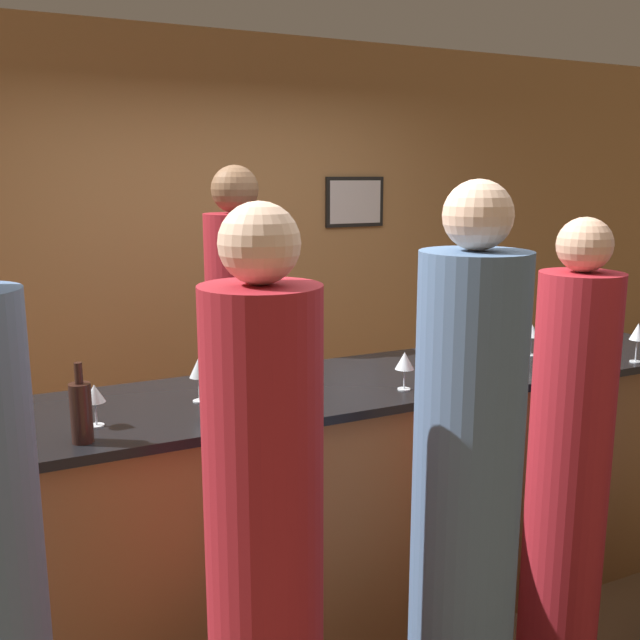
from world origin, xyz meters
The scene contains 15 objects.
ground_plane centered at (0.00, 0.00, 0.00)m, with size 14.00×14.00×0.00m, color brown.
back_wall centered at (0.00, 1.86, 1.40)m, with size 8.00×0.08×2.80m.
bar_counter centered at (0.00, 0.00, 0.54)m, with size 3.60×0.73×1.08m.
bartender centered at (-0.23, 0.76, 0.94)m, with size 0.32×0.32×1.98m.
guest_1 centered at (0.58, -0.67, 0.84)m, with size 0.30×0.30×1.78m.
guest_2 centered at (-0.69, -0.78, 0.87)m, with size 0.34×0.34×1.86m.
guest_3 centered at (-0.04, -0.85, 0.90)m, with size 0.34×0.34×1.92m.
wine_bottle_0 centered at (-0.64, -0.25, 1.20)m, with size 0.08×0.08×0.31m.
wine_bottle_1 centered at (-1.11, -0.25, 1.19)m, with size 0.07×0.07×0.27m.
wine_glass_0 centered at (0.98, 0.00, 1.20)m, with size 0.08×0.08×0.15m.
wine_glass_1 centered at (0.77, 0.01, 1.20)m, with size 0.08×0.08×0.15m.
wine_glass_2 centered at (1.33, -0.30, 1.22)m, with size 0.07×0.07×0.18m.
wine_glass_3 centered at (0.14, -0.21, 1.20)m, with size 0.08×0.08×0.16m.
wine_glass_4 centered at (-0.65, 0.00, 1.21)m, with size 0.07×0.07×0.17m.
wine_glass_5 centered at (-1.04, -0.11, 1.19)m, with size 0.07×0.07×0.15m.
Camera 1 is at (-1.36, -2.54, 1.93)m, focal length 40.00 mm.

